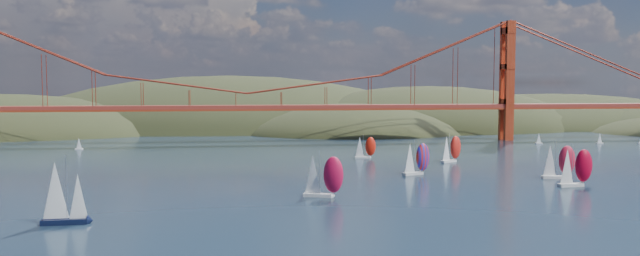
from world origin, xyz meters
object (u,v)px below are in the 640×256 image
object	(u,v)px
racer_0	(323,175)
racer_5	(365,147)
sloop_navy	(62,194)
racer_rwb	(416,158)
racer_1	(575,167)
racer_3	(451,148)
racer_2	(558,161)

from	to	relation	value
racer_0	racer_5	xyz separation A→B (m)	(25.04, 72.75, -1.14)
sloop_navy	racer_rwb	bearing A→B (deg)	29.50
racer_0	racer_1	xyz separation A→B (m)	(66.50, 6.34, -0.02)
racer_3	racer_rwb	xyz separation A→B (m)	(-19.82, -26.59, 0.20)
racer_0	racer_3	bearing A→B (deg)	68.58
racer_0	racer_1	size ratio (longest dim) A/B	1.00
racer_3	sloop_navy	bearing A→B (deg)	-171.42
racer_5	sloop_navy	bearing A→B (deg)	-123.72
racer_1	racer_3	bearing A→B (deg)	99.47
racer_3	racer_5	distance (m)	30.25
racer_5	racer_rwb	size ratio (longest dim) A/B	0.83
racer_rwb	racer_1	bearing A→B (deg)	-56.83
racer_5	racer_1	bearing A→B (deg)	-52.24
racer_2	racer_5	world-z (taller)	racer_2
sloop_navy	racer_5	size ratio (longest dim) A/B	1.55
racer_0	racer_5	bearing A→B (deg)	91.13
racer_0	racer_5	distance (m)	76.95
racer_rwb	racer_5	bearing A→B (deg)	78.32
racer_1	racer_3	xyz separation A→B (m)	(-14.96, 51.81, -0.48)
sloop_navy	racer_1	world-z (taller)	sloop_navy
racer_2	racer_5	size ratio (longest dim) A/B	1.23
racer_3	racer_1	bearing A→B (deg)	-102.68
racer_5	racer_rwb	world-z (taller)	racer_rwb
sloop_navy	racer_2	world-z (taller)	sloop_navy
racer_2	racer_rwb	world-z (taller)	racer_2
racer_2	racer_rwb	xyz separation A→B (m)	(-37.22, 12.14, -0.10)
racer_1	racer_rwb	world-z (taller)	racer_1
racer_rwb	racer_0	bearing A→B (deg)	-156.02
racer_3	racer_5	world-z (taller)	racer_3
racer_1	racer_3	size ratio (longest dim) A/B	1.10
racer_3	racer_2	bearing A→B (deg)	-94.60
racer_0	racer_rwb	distance (m)	44.74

